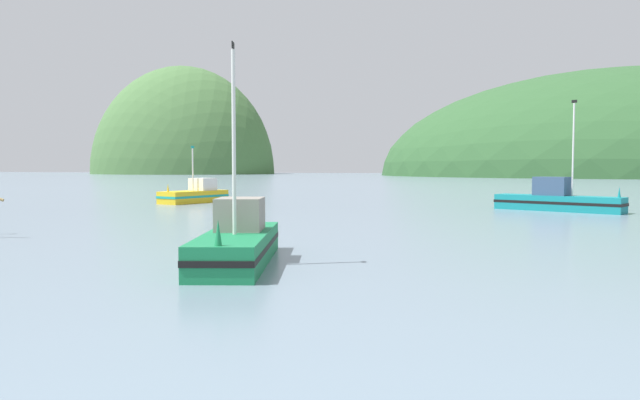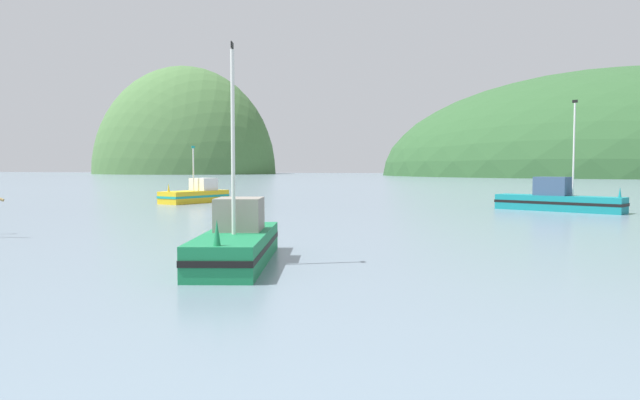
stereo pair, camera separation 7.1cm
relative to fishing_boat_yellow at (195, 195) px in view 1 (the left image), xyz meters
The scene contains 5 objects.
hill_far_left 196.74m from the fishing_boat_yellow, 70.30° to the left, with size 170.81×136.65×74.50m, color #2D562D.
hill_mid_right 225.98m from the fishing_boat_yellow, 120.71° to the left, with size 86.86×69.49×98.57m, color #47703D.
fishing_boat_yellow is the anchor object (origin of this frame).
fishing_boat_teal 28.83m from the fishing_boat_yellow, ahead, with size 8.57×5.22×7.61m.
fishing_boat_green 32.52m from the fishing_boat_yellow, 58.38° to the right, with size 3.87×7.30×6.82m.
Camera 1 is at (8.19, 3.57, 3.05)m, focal length 32.66 mm.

